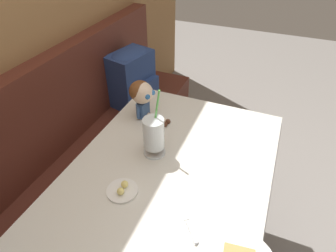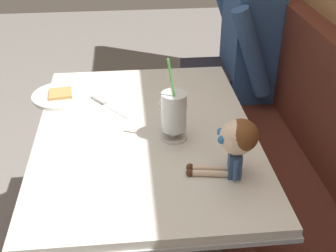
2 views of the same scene
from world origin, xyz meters
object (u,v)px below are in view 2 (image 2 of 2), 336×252
Objects in this scene: diner_patron at (242,42)px; butter_saucer at (173,103)px; butter_knife at (104,103)px; milkshake_glass at (174,114)px; toast_plate at (62,95)px; seated_doll at (237,140)px.

butter_saucer is at bearing -34.07° from diner_patron.
butter_knife is at bearing -97.90° from butter_saucer.
diner_patron reaches higher than milkshake_glass.
toast_plate is at bearing -114.13° from butter_knife.
toast_plate is 0.85m from seated_doll.
diner_patron reaches higher than seated_doll.
toast_plate is 0.31× the size of diner_patron.
toast_plate is 1.28× the size of butter_knife.
butter_saucer is 0.28m from butter_knife.
milkshake_glass reaches higher than butter_saucer.
milkshake_glass is 0.29m from seated_doll.
milkshake_glass is at bearing -5.35° from butter_saucer.
milkshake_glass is 2.63× the size of butter_saucer.
diner_patron is (-0.92, 0.48, -0.10)m from milkshake_glass.
toast_plate reaches higher than butter_knife.
butter_saucer reaches higher than butter_knife.
toast_plate is at bearing -58.67° from diner_patron.
milkshake_glass is at bearing -27.57° from diner_patron.
seated_doll is at bearing 39.63° from butter_knife.
seated_doll reaches higher than butter_knife.
butter_saucer is 0.15× the size of diner_patron.
diner_patron reaches higher than toast_plate.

